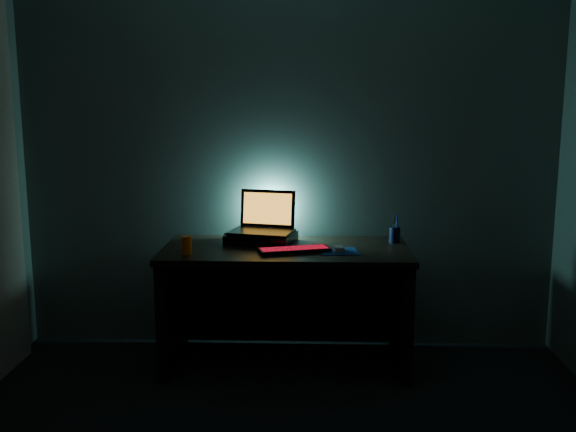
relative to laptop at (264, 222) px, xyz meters
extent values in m
cube|color=#4D5854|center=(0.14, 0.20, 0.38)|extent=(3.50, 0.00, 2.50)
cube|color=black|center=(0.14, -0.18, -0.14)|extent=(1.50, 0.70, 0.04)
cube|color=black|center=(-0.57, -0.18, -0.52)|extent=(0.06, 0.64, 0.71)
cube|color=black|center=(0.85, -0.18, -0.52)|extent=(0.06, 0.64, 0.71)
cube|color=black|center=(0.14, 0.15, -0.52)|extent=(1.38, 0.02, 0.65)
cube|color=black|center=(-0.01, -0.05, -0.09)|extent=(0.46, 0.38, 0.06)
cube|color=black|center=(-0.01, -0.05, -0.05)|extent=(0.43, 0.34, 0.02)
cube|color=black|center=(0.02, 0.08, 0.08)|extent=(0.36, 0.13, 0.24)
cube|color=orange|center=(0.02, 0.07, 0.08)|extent=(0.32, 0.10, 0.20)
cube|color=black|center=(0.20, -0.30, -0.11)|extent=(0.44, 0.24, 0.02)
cube|color=red|center=(0.20, -0.30, -0.10)|extent=(0.42, 0.22, 0.00)
cube|color=navy|center=(0.46, -0.28, -0.12)|extent=(0.24, 0.22, 0.00)
cube|color=gray|center=(0.46, -0.28, -0.10)|extent=(0.06, 0.10, 0.03)
cylinder|color=black|center=(0.82, -0.02, -0.07)|extent=(0.07, 0.07, 0.10)
cylinder|color=orange|center=(-0.43, -0.38, -0.07)|extent=(0.08, 0.08, 0.11)
cube|color=black|center=(-0.17, -0.08, -0.09)|extent=(0.17, 0.14, 0.05)
sphere|color=#FF0C07|center=(-0.17, -0.15, -0.09)|extent=(0.01, 0.01, 0.01)
camera|label=1|loc=(0.29, -3.99, 0.76)|focal=40.00mm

